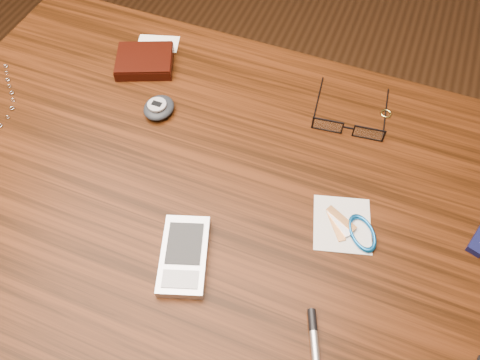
{
  "coord_description": "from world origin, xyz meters",
  "views": [
    {
      "loc": [
        0.21,
        -0.35,
        1.37
      ],
      "look_at": [
        0.06,
        0.02,
        0.76
      ],
      "focal_mm": 35.0,
      "sensor_mm": 36.0,
      "label": 1
    }
  ],
  "objects_px": {
    "notepad_keys": "(352,229)",
    "silver_pen": "(315,353)",
    "wallet_and_card": "(145,61)",
    "pedometer": "(159,108)",
    "pda_phone": "(184,255)",
    "eyeglasses": "(348,127)",
    "desk": "(201,215)"
  },
  "relations": [
    {
      "from": "pda_phone",
      "to": "pedometer",
      "type": "distance_m",
      "value": 0.29
    },
    {
      "from": "eyeglasses",
      "to": "notepad_keys",
      "type": "xyz_separation_m",
      "value": [
        0.05,
        -0.18,
        -0.01
      ]
    },
    {
      "from": "wallet_and_card",
      "to": "eyeglasses",
      "type": "distance_m",
      "value": 0.4
    },
    {
      "from": "eyeglasses",
      "to": "pda_phone",
      "type": "bearing_deg",
      "value": -116.7
    },
    {
      "from": "pda_phone",
      "to": "pedometer",
      "type": "relative_size",
      "value": 2.25
    },
    {
      "from": "wallet_and_card",
      "to": "pedometer",
      "type": "relative_size",
      "value": 2.63
    },
    {
      "from": "wallet_and_card",
      "to": "silver_pen",
      "type": "relative_size",
      "value": 1.24
    },
    {
      "from": "pda_phone",
      "to": "wallet_and_card",
      "type": "bearing_deg",
      "value": 125.61
    },
    {
      "from": "pda_phone",
      "to": "silver_pen",
      "type": "bearing_deg",
      "value": -15.7
    },
    {
      "from": "desk",
      "to": "wallet_and_card",
      "type": "distance_m",
      "value": 0.31
    },
    {
      "from": "eyeglasses",
      "to": "pedometer",
      "type": "relative_size",
      "value": 2.32
    },
    {
      "from": "desk",
      "to": "pda_phone",
      "type": "bearing_deg",
      "value": -73.04
    },
    {
      "from": "eyeglasses",
      "to": "desk",
      "type": "bearing_deg",
      "value": -135.76
    },
    {
      "from": "pda_phone",
      "to": "pedometer",
      "type": "height_order",
      "value": "pedometer"
    },
    {
      "from": "eyeglasses",
      "to": "silver_pen",
      "type": "xyz_separation_m",
      "value": [
        0.05,
        -0.37,
        -0.01
      ]
    },
    {
      "from": "wallet_and_card",
      "to": "pda_phone",
      "type": "height_order",
      "value": "wallet_and_card"
    },
    {
      "from": "wallet_and_card",
      "to": "notepad_keys",
      "type": "xyz_separation_m",
      "value": [
        0.45,
        -0.2,
        -0.01
      ]
    },
    {
      "from": "pda_phone",
      "to": "pedometer",
      "type": "xyz_separation_m",
      "value": [
        -0.16,
        0.24,
        0.0
      ]
    },
    {
      "from": "pedometer",
      "to": "notepad_keys",
      "type": "xyz_separation_m",
      "value": [
        0.37,
        -0.1,
        -0.01
      ]
    },
    {
      "from": "desk",
      "to": "notepad_keys",
      "type": "xyz_separation_m",
      "value": [
        0.25,
        0.01,
        0.11
      ]
    },
    {
      "from": "notepad_keys",
      "to": "silver_pen",
      "type": "bearing_deg",
      "value": -90.27
    },
    {
      "from": "wallet_and_card",
      "to": "pda_phone",
      "type": "xyz_separation_m",
      "value": [
        0.24,
        -0.33,
        -0.0
      ]
    },
    {
      "from": "wallet_and_card",
      "to": "pedometer",
      "type": "distance_m",
      "value": 0.12
    },
    {
      "from": "pda_phone",
      "to": "silver_pen",
      "type": "relative_size",
      "value": 1.06
    },
    {
      "from": "notepad_keys",
      "to": "silver_pen",
      "type": "xyz_separation_m",
      "value": [
        -0.0,
        -0.19,
        0.0
      ]
    },
    {
      "from": "wallet_and_card",
      "to": "notepad_keys",
      "type": "relative_size",
      "value": 1.31
    },
    {
      "from": "silver_pen",
      "to": "pedometer",
      "type": "bearing_deg",
      "value": 141.46
    },
    {
      "from": "notepad_keys",
      "to": "wallet_and_card",
      "type": "bearing_deg",
      "value": 155.98
    },
    {
      "from": "notepad_keys",
      "to": "silver_pen",
      "type": "distance_m",
      "value": 0.19
    },
    {
      "from": "desk",
      "to": "silver_pen",
      "type": "bearing_deg",
      "value": -36.33
    },
    {
      "from": "desk",
      "to": "pedometer",
      "type": "distance_m",
      "value": 0.2
    },
    {
      "from": "pda_phone",
      "to": "notepad_keys",
      "type": "distance_m",
      "value": 0.25
    }
  ]
}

